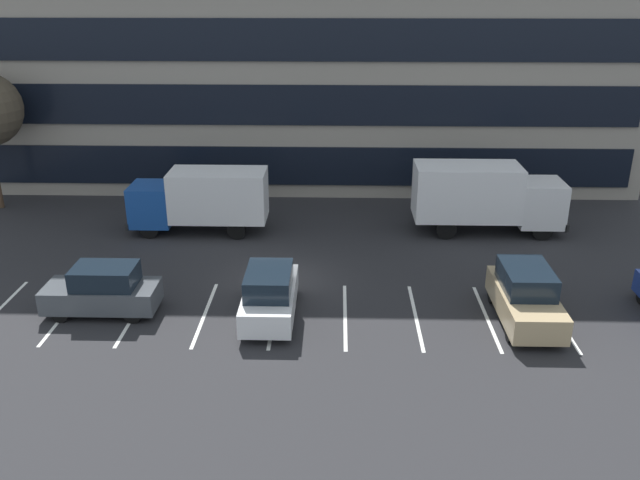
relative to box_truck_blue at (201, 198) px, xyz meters
name	(u,v)px	position (x,y,z in m)	size (l,w,h in m)	color
ground_plane	(281,281)	(4.56, -5.86, -1.86)	(120.00, 120.00, 0.00)	#262628
office_building	(300,4)	(4.56, 12.09, 8.94)	(40.93, 12.73, 21.60)	gray
lot_markings	(275,315)	(4.56, -9.00, -1.86)	(22.54, 5.40, 0.01)	silver
box_truck_blue	(201,198)	(0.00, 0.00, 0.00)	(7.13, 2.36, 3.30)	#194799
box_truck_white	(485,195)	(14.62, 0.39, 0.16)	(7.74, 2.56, 3.59)	white
suv_white	(270,294)	(4.40, -9.21, -0.85)	(1.96, 4.62, 2.09)	white
suv_charcoal	(103,290)	(-2.25, -8.97, -0.89)	(4.44, 1.88, 2.01)	#474C51
suv_tan	(526,296)	(14.31, -9.19, -0.81)	(2.04, 4.81, 2.17)	tan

